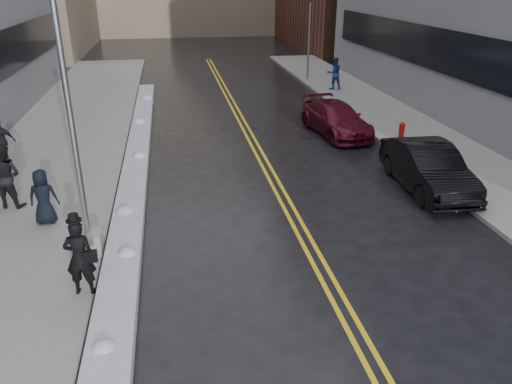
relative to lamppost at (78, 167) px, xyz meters
name	(u,v)px	position (x,y,z in m)	size (l,w,h in m)	color
ground	(225,288)	(3.30, -2.00, -2.53)	(160.00, 160.00, 0.00)	black
sidewalk_west	(54,159)	(-2.45, 8.00, -2.46)	(5.50, 50.00, 0.15)	gray
sidewalk_east	(421,139)	(13.30, 8.00, -2.46)	(4.00, 50.00, 0.15)	gray
lane_line_left	(253,149)	(5.65, 8.00, -2.53)	(0.12, 50.00, 0.01)	gold
lane_line_right	(260,149)	(5.95, 8.00, -2.53)	(0.12, 50.00, 0.01)	gold
snow_ridge	(135,169)	(0.85, 6.00, -2.36)	(0.90, 30.00, 0.34)	silver
lamppost	(78,167)	(0.00, 0.00, 0.00)	(0.65, 0.65, 7.62)	gray
fire_hydrant	(402,130)	(12.30, 8.00, -1.98)	(0.26, 0.26, 0.73)	maroon
traffic_signal	(309,30)	(11.80, 22.00, 0.87)	(0.16, 0.20, 6.00)	gray
pedestrian_fedora	(80,258)	(0.10, -1.81, -1.47)	(0.66, 0.44, 1.82)	black
pedestrian_b	(5,176)	(-2.84, 3.42, -1.38)	(0.98, 0.76, 2.01)	black
pedestrian_c	(43,197)	(-1.47, 2.00, -1.56)	(0.81, 0.52, 1.65)	black
pedestrian_d	(1,141)	(-4.11, 7.56, -1.50)	(1.04, 0.43, 1.78)	black
pedestrian_east	(334,73)	(12.58, 18.58, -1.40)	(0.96, 0.75, 1.97)	navy
car_black	(428,168)	(10.80, 2.77, -1.74)	(1.69, 4.84, 1.59)	black
car_maroon	(336,119)	(9.80, 9.66, -1.82)	(1.99, 4.90, 1.42)	#460B19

